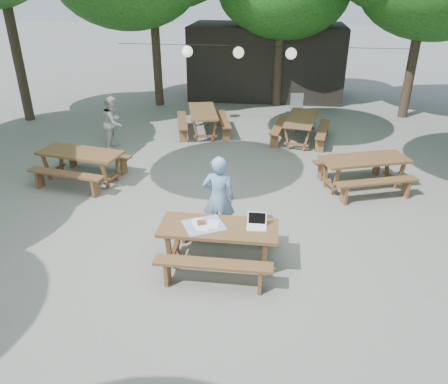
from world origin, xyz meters
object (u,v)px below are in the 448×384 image
main_picnic_table (219,245)px  picnic_table_nw (82,166)px  second_person (113,122)px  plastic_chair (297,113)px  woman (219,198)px

main_picnic_table → picnic_table_nw: size_ratio=0.93×
second_person → picnic_table_nw: bearing=-179.6°
second_person → plastic_chair: (5.31, 3.39, -0.50)m
main_picnic_table → picnic_table_nw: bearing=141.5°
main_picnic_table → plastic_chair: plastic_chair is taller
plastic_chair → second_person: bearing=-160.0°
woman → picnic_table_nw: bearing=-32.9°
second_person → plastic_chair: 6.32m
picnic_table_nw → woman: woman is taller
woman → second_person: 5.74m
picnic_table_nw → woman: size_ratio=1.30×
picnic_table_nw → second_person: (-0.02, 2.31, 0.37)m
woman → second_person: (-3.67, 4.42, -0.07)m
main_picnic_table → woman: 0.99m
woman → plastic_chair: size_ratio=1.84×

